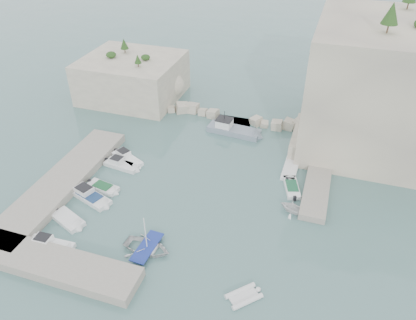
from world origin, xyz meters
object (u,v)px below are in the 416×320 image
(inflatable_dinghy, at_px, (244,297))
(tender_east_d, at_px, (306,156))
(tender_east_a, at_px, (292,212))
(motorboat_d, at_px, (90,198))
(rowboat, at_px, (147,250))
(work_boat, at_px, (234,133))
(motorboat_e, at_px, (68,221))
(motorboat_b, at_px, (122,167))
(motorboat_f, at_px, (51,247))
(tender_east_c, at_px, (290,170))
(tender_east_b, at_px, (291,189))
(motorboat_c, at_px, (103,189))
(motorboat_a, at_px, (128,160))

(inflatable_dinghy, xyz_separation_m, tender_east_d, (2.64, 25.24, 0.00))
(tender_east_a, xyz_separation_m, tender_east_d, (0.08, 12.11, 0.00))
(motorboat_d, bearing_deg, rowboat, -9.22)
(motorboat_d, relative_size, tender_east_d, 1.43)
(work_boat, bearing_deg, motorboat_e, -112.41)
(work_boat, bearing_deg, motorboat_d, -116.77)
(motorboat_b, distance_m, motorboat_e, 11.36)
(motorboat_e, bearing_deg, motorboat_f, -59.49)
(tender_east_c, bearing_deg, motorboat_f, 135.32)
(motorboat_e, xyz_separation_m, rowboat, (10.34, -1.15, 0.00))
(motorboat_e, relative_size, tender_east_c, 0.83)
(tender_east_d, bearing_deg, tender_east_a, -166.74)
(rowboat, relative_size, tender_east_c, 0.90)
(motorboat_d, relative_size, tender_east_b, 1.40)
(rowboat, distance_m, tender_east_a, 17.16)
(motorboat_c, xyz_separation_m, tender_east_c, (21.57, 11.21, 0.00))
(motorboat_d, bearing_deg, motorboat_b, 104.23)
(motorboat_b, relative_size, tender_east_b, 1.13)
(rowboat, relative_size, tender_east_a, 1.62)
(tender_east_a, relative_size, tender_east_c, 0.55)
(tender_east_a, distance_m, tender_east_b, 4.24)
(motorboat_f, distance_m, tender_east_c, 30.58)
(rowboat, height_order, tender_east_b, rowboat)
(tender_east_c, bearing_deg, rowboat, 148.08)
(motorboat_c, xyz_separation_m, tender_east_b, (22.32, 7.29, 0.00))
(motorboat_c, bearing_deg, work_boat, 67.39)
(motorboat_a, bearing_deg, inflatable_dinghy, -12.40)
(motorboat_f, xyz_separation_m, tender_east_d, (23.36, 25.47, 0.00))
(motorboat_f, height_order, tender_east_b, motorboat_f)
(inflatable_dinghy, xyz_separation_m, work_boat, (-8.57, 28.22, 0.00))
(motorboat_b, bearing_deg, rowboat, -45.28)
(motorboat_b, xyz_separation_m, motorboat_e, (-0.74, -11.33, 0.00))
(motorboat_a, distance_m, motorboat_e, 12.94)
(inflatable_dinghy, bearing_deg, motorboat_b, 98.45)
(tender_east_a, height_order, tender_east_c, tender_east_a)
(work_boat, bearing_deg, motorboat_f, -108.18)
(motorboat_e, height_order, motorboat_f, motorboat_f)
(rowboat, xyz_separation_m, tender_east_a, (13.49, 10.61, 0.00))
(motorboat_b, relative_size, tender_east_d, 1.15)
(motorboat_b, height_order, tender_east_a, tender_east_a)
(rowboat, distance_m, inflatable_dinghy, 11.22)
(motorboat_b, distance_m, motorboat_d, 7.08)
(motorboat_b, relative_size, tender_east_a, 1.71)
(motorboat_e, relative_size, tender_east_d, 1.02)
(motorboat_e, relative_size, rowboat, 0.93)
(tender_east_a, height_order, tender_east_b, tender_east_a)
(motorboat_c, height_order, motorboat_d, motorboat_d)
(motorboat_a, distance_m, inflatable_dinghy, 26.40)
(motorboat_a, bearing_deg, tender_east_c, 38.65)
(rowboat, distance_m, tender_east_b, 19.52)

